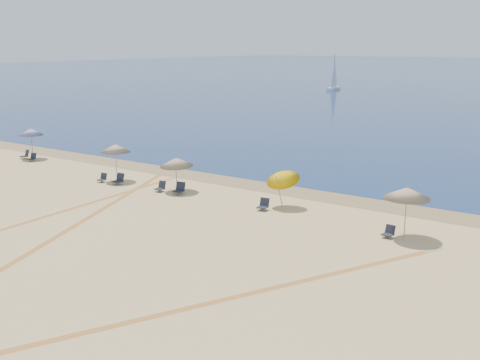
% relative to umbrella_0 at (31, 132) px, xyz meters
% --- Properties ---
extents(wet_sand, '(500.00, 500.00, 0.00)m').
position_rel_umbrella_0_xyz_m(wet_sand, '(21.76, 2.68, -2.21)').
color(wet_sand, olive).
rests_on(wet_sand, ground).
extents(umbrella_0, '(2.03, 2.03, 2.56)m').
position_rel_umbrella_0_xyz_m(umbrella_0, '(0.00, 0.00, 0.00)').
color(umbrella_0, gray).
rests_on(umbrella_0, ground).
extents(umbrella_1, '(2.05, 2.05, 2.61)m').
position_rel_umbrella_0_xyz_m(umbrella_1, '(11.59, -1.66, 0.05)').
color(umbrella_1, gray).
rests_on(umbrella_1, ground).
extents(umbrella_2, '(2.17, 2.20, 2.23)m').
position_rel_umbrella_0_xyz_m(umbrella_2, '(16.96, -1.52, -0.32)').
color(umbrella_2, gray).
rests_on(umbrella_2, ground).
extents(umbrella_3, '(1.97, 2.03, 2.48)m').
position_rel_umbrella_0_xyz_m(umbrella_3, '(24.49, -0.97, -0.38)').
color(umbrella_3, gray).
rests_on(umbrella_3, ground).
extents(umbrella_4, '(2.28, 2.28, 2.57)m').
position_rel_umbrella_0_xyz_m(umbrella_4, '(32.18, -2.23, 0.02)').
color(umbrella_4, gray).
rests_on(umbrella_4, ground).
extents(chair_0, '(0.75, 0.82, 0.71)m').
position_rel_umbrella_0_xyz_m(chair_0, '(-0.42, -0.42, -1.90)').
color(chair_0, black).
rests_on(chair_0, ground).
extents(chair_1, '(0.64, 0.71, 0.64)m').
position_rel_umbrella_0_xyz_m(chair_1, '(0.95, -0.74, -1.93)').
color(chair_1, black).
rests_on(chair_1, ground).
extents(chair_2, '(0.56, 0.64, 0.60)m').
position_rel_umbrella_0_xyz_m(chair_2, '(11.15, -2.56, -1.95)').
color(chair_2, black).
rests_on(chair_2, ground).
extents(chair_3, '(0.63, 0.74, 0.74)m').
position_rel_umbrella_0_xyz_m(chair_3, '(12.57, -2.41, -1.89)').
color(chair_3, black).
rests_on(chair_3, ground).
extents(chair_4, '(0.54, 0.64, 0.66)m').
position_rel_umbrella_0_xyz_m(chair_4, '(16.21, -2.25, -1.93)').
color(chair_4, black).
rests_on(chair_4, ground).
extents(chair_5, '(0.75, 0.83, 0.74)m').
position_rel_umbrella_0_xyz_m(chair_5, '(17.64, -2.09, -1.89)').
color(chair_5, black).
rests_on(chair_5, ground).
extents(chair_6, '(0.63, 0.71, 0.67)m').
position_rel_umbrella_0_xyz_m(chair_6, '(23.95, -2.14, -1.92)').
color(chair_6, black).
rests_on(chair_6, ground).
extents(chair_7, '(0.57, 0.64, 0.60)m').
position_rel_umbrella_0_xyz_m(chair_7, '(31.58, -2.74, -1.95)').
color(chair_7, black).
rests_on(chair_7, ground).
extents(sailboat_1, '(1.65, 5.02, 7.35)m').
position_rel_umbrella_0_xyz_m(sailboat_1, '(-10.64, 80.89, 0.01)').
color(sailboat_1, white).
rests_on(sailboat_1, ocean).
extents(tire_tracks, '(48.05, 44.80, 0.00)m').
position_rel_umbrella_0_xyz_m(tire_tracks, '(19.77, -12.46, -2.21)').
color(tire_tracks, tan).
rests_on(tire_tracks, ground).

